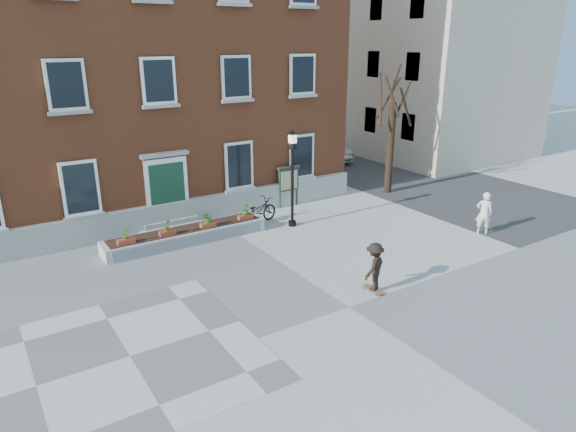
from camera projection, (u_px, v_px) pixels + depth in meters
ground at (349, 307)px, 14.70m from camera, size 100.00×100.00×0.00m
checker_patch at (130, 356)px, 12.42m from camera, size 6.00×6.00×0.01m
bicycle at (257, 211)px, 21.10m from camera, size 2.16×1.18×1.08m
parked_car at (323, 149)px, 32.09m from camera, size 1.63×4.39×1.43m
bystander at (484, 213)px, 19.95m from camera, size 0.72×0.72×1.69m
brick_building at (118, 61)px, 22.69m from camera, size 18.40×10.85×12.60m
planter_assembly at (187, 234)px, 19.27m from camera, size 6.20×1.12×1.15m
bare_tree at (391, 136)px, 24.75m from camera, size 1.83×1.83×6.16m
side_street at (372, 42)px, 37.29m from camera, size 15.20×36.00×14.50m
lamp_post at (292, 165)px, 20.23m from camera, size 0.40×0.40×3.93m
notice_board at (289, 180)px, 23.05m from camera, size 1.10×0.16×1.87m
skateboarder at (374, 267)px, 15.34m from camera, size 1.11×0.89×1.58m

